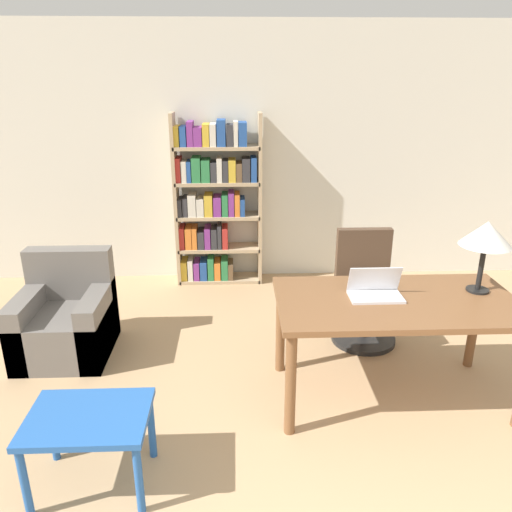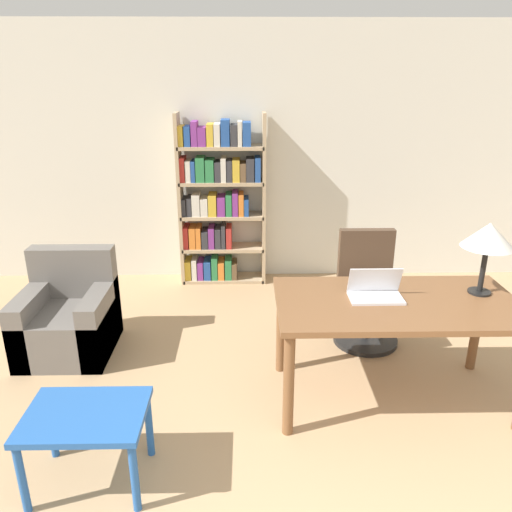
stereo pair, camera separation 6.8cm
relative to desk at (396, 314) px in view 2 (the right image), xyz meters
name	(u,v)px [view 2 (the right image)]	position (x,y,z in m)	size (l,w,h in m)	color
wall_back	(295,156)	(-0.49, 2.38, 0.69)	(8.00, 0.06, 2.70)	silver
desk	(396,314)	(0.00, 0.00, 0.00)	(1.62, 0.85, 0.76)	brown
laptop	(375,291)	(-0.14, 0.05, 0.14)	(0.35, 0.21, 0.21)	silver
table_lamp	(489,237)	(0.60, 0.11, 0.50)	(0.34, 0.34, 0.50)	black
office_chair	(367,293)	(0.01, 0.85, -0.23)	(0.55, 0.55, 0.95)	black
side_table_blue	(86,424)	(-1.89, -0.75, -0.27)	(0.65, 0.48, 0.46)	#2356A3
armchair	(69,320)	(-2.48, 0.71, -0.39)	(0.70, 0.72, 0.82)	#66605B
bookshelf	(218,201)	(-1.31, 2.19, 0.25)	(0.92, 0.28, 1.82)	tan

